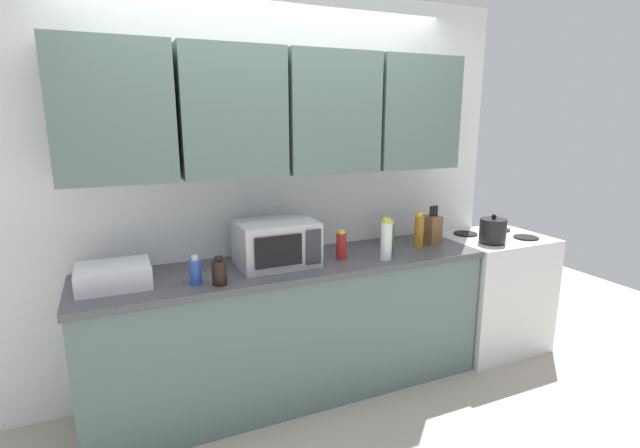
# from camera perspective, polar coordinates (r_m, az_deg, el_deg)

# --- Properties ---
(wall_back_with_cabinets) EXTENTS (3.45, 0.38, 2.60)m
(wall_back_with_cabinets) POSITION_cam_1_polar(r_m,az_deg,el_deg) (3.08, -5.18, 8.66)
(wall_back_with_cabinets) COLOR white
(wall_back_with_cabinets) RESTS_ON ground_plane
(counter_run) EXTENTS (2.58, 0.63, 0.90)m
(counter_run) POSITION_cam_1_polar(r_m,az_deg,el_deg) (3.16, -3.34, -12.48)
(counter_run) COLOR slate
(counter_run) RESTS_ON ground_plane
(stove_range) EXTENTS (0.76, 0.64, 0.91)m
(stove_range) POSITION_cam_1_polar(r_m,az_deg,el_deg) (4.00, 19.98, -7.65)
(stove_range) COLOR silver
(stove_range) RESTS_ON ground_plane
(kettle) EXTENTS (0.19, 0.19, 0.20)m
(kettle) POSITION_cam_1_polar(r_m,az_deg,el_deg) (3.64, 20.23, -0.71)
(kettle) COLOR black
(kettle) RESTS_ON stove_range
(microwave) EXTENTS (0.48, 0.37, 0.28)m
(microwave) POSITION_cam_1_polar(r_m,az_deg,el_deg) (2.92, -5.33, -2.30)
(microwave) COLOR #B7B7BC
(microwave) RESTS_ON counter_run
(dish_rack) EXTENTS (0.38, 0.30, 0.12)m
(dish_rack) POSITION_cam_1_polar(r_m,az_deg,el_deg) (2.80, -23.75, -5.76)
(dish_rack) COLOR silver
(dish_rack) RESTS_ON counter_run
(knife_block) EXTENTS (0.11, 0.13, 0.28)m
(knife_block) POSITION_cam_1_polar(r_m,az_deg,el_deg) (3.51, 13.42, -0.59)
(knife_block) COLOR brown
(knife_block) RESTS_ON counter_run
(bottle_clear_tall) EXTENTS (0.07, 0.07, 0.20)m
(bottle_clear_tall) POSITION_cam_1_polar(r_m,az_deg,el_deg) (3.43, 7.97, -0.84)
(bottle_clear_tall) COLOR silver
(bottle_clear_tall) RESTS_ON counter_run
(bottle_amber_vinegar) EXTENTS (0.06, 0.06, 0.25)m
(bottle_amber_vinegar) POSITION_cam_1_polar(r_m,az_deg,el_deg) (3.37, 11.92, -0.83)
(bottle_amber_vinegar) COLOR #AD701E
(bottle_amber_vinegar) RESTS_ON counter_run
(bottle_blue_cleaner) EXTENTS (0.07, 0.07, 0.16)m
(bottle_blue_cleaner) POSITION_cam_1_polar(r_m,az_deg,el_deg) (2.69, -14.88, -5.56)
(bottle_blue_cleaner) COLOR #2D56B7
(bottle_blue_cleaner) RESTS_ON counter_run
(bottle_soy_dark) EXTENTS (0.08, 0.08, 0.16)m
(bottle_soy_dark) POSITION_cam_1_polar(r_m,az_deg,el_deg) (2.64, -12.13, -5.70)
(bottle_soy_dark) COLOR black
(bottle_soy_dark) RESTS_ON counter_run
(bottle_green_oil) EXTENTS (0.06, 0.06, 0.23)m
(bottle_green_oil) POSITION_cam_1_polar(r_m,az_deg,el_deg) (3.19, 8.48, -1.68)
(bottle_green_oil) COLOR #386B2D
(bottle_green_oil) RESTS_ON counter_run
(bottle_red_sauce) EXTENTS (0.07, 0.07, 0.19)m
(bottle_red_sauce) POSITION_cam_1_polar(r_m,az_deg,el_deg) (3.05, 2.61, -2.58)
(bottle_red_sauce) COLOR red
(bottle_red_sauce) RESTS_ON counter_run
(bottle_white_jar) EXTENTS (0.07, 0.07, 0.27)m
(bottle_white_jar) POSITION_cam_1_polar(r_m,az_deg,el_deg) (3.04, 8.04, -1.96)
(bottle_white_jar) COLOR white
(bottle_white_jar) RESTS_ON counter_run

